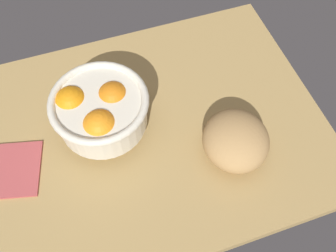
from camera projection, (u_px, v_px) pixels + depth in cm
name	position (u px, v px, depth cm)	size (l,w,h in cm)	color
ground_plane	(142.00, 134.00, 79.92)	(78.63, 57.00, 3.00)	tan
fruit_bowl	(100.00, 110.00, 73.13)	(19.79, 19.79, 11.33)	silver
bread_loaf	(236.00, 140.00, 72.74)	(14.17, 13.32, 8.26)	tan
napkin_folded	(1.00, 171.00, 73.32)	(15.34, 12.07, 0.96)	#B84B4C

